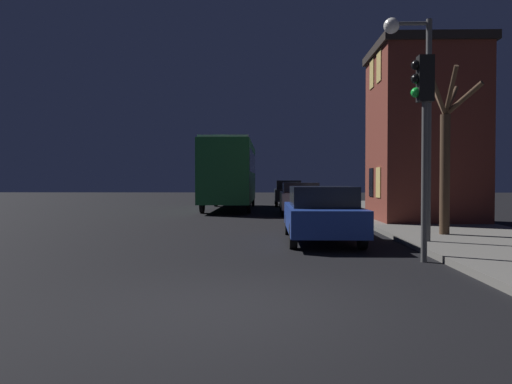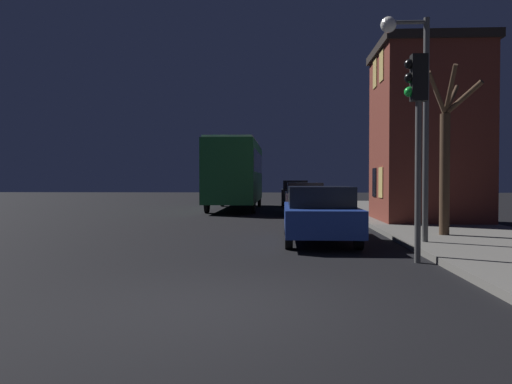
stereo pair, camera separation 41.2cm
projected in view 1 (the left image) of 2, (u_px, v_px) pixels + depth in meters
The scene contains 9 objects.
ground_plane at pixel (236, 307), 6.37m from camera, with size 120.00×120.00×0.00m, color black.
brick_building at pixel (424, 133), 18.61m from camera, with size 3.84×4.07×6.48m.
streetlamp at pixel (416, 92), 12.01m from camera, with size 1.16×0.38×5.39m.
traffic_light at pixel (423, 114), 9.80m from camera, with size 0.43×0.24×4.07m.
bare_tree at pixel (446, 153), 13.57m from camera, with size 1.58×2.28×4.45m.
bus at pixel (230, 170), 27.60m from camera, with size 2.49×9.87×3.72m.
car_near_lane at pixel (321, 213), 13.22m from camera, with size 1.81×4.78×1.46m.
car_mid_lane at pixel (300, 198), 23.81m from camera, with size 1.82×4.64×1.51m.
car_far_lane at pixel (288, 192), 32.18m from camera, with size 1.72×4.78×1.61m.
Camera 1 is at (0.41, -6.33, 1.62)m, focal length 35.00 mm.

